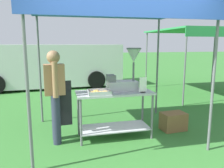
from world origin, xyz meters
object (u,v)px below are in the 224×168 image
donut_fryer (125,74)px  menu_sign (143,86)px  stall_canopy (113,13)px  supply_crate (173,121)px  donut_cart (115,105)px  vendor (55,92)px  neighbour_tent (205,32)px  donut_tray (99,93)px  van_white (48,65)px

donut_fryer → menu_sign: size_ratio=2.85×
stall_canopy → supply_crate: size_ratio=5.84×
donut_cart → supply_crate: size_ratio=2.75×
supply_crate → vendor: bearing=-179.4°
donut_cart → supply_crate: donut_cart is taller
neighbour_tent → donut_cart: bearing=-142.7°
donut_fryer → supply_crate: donut_fryer is taller
donut_cart → donut_tray: (-0.31, -0.14, 0.28)m
menu_sign → van_white: van_white is taller
donut_tray → menu_sign: bearing=-3.2°
stall_canopy → van_white: (-1.38, 5.42, -1.37)m
donut_tray → van_white: 5.75m
van_white → donut_tray: bearing=-79.3°
stall_canopy → vendor: size_ratio=1.82×
donut_fryer → vendor: donut_fryer is taller
vendor → neighbour_tent: neighbour_tent is taller
stall_canopy → menu_sign: (0.47, -0.28, -1.27)m
donut_cart → donut_fryer: donut_fryer is taller
neighbour_tent → supply_crate: bearing=-132.5°
donut_tray → menu_sign: (0.78, -0.04, 0.09)m
menu_sign → van_white: (-1.85, 5.70, -0.10)m
donut_cart → neighbour_tent: bearing=37.3°
vendor → neighbour_tent: bearing=30.8°
stall_canopy → donut_fryer: (0.23, -0.02, -1.09)m
vendor → neighbour_tent: 5.91m
stall_canopy → donut_cart: bearing=-90.0°
donut_tray → neighbour_tent: 5.41m
donut_tray → neighbour_tent: size_ratio=0.12×
donut_cart → van_white: bearing=104.0°
donut_fryer → neighbour_tent: (3.70, 2.91, 0.96)m
stall_canopy → neighbour_tent: bearing=36.4°
donut_fryer → neighbour_tent: bearing=38.2°
vendor → donut_tray: bearing=-13.4°
neighbour_tent → menu_sign: bearing=-137.4°
donut_cart → donut_fryer: size_ratio=1.76×
van_white → menu_sign: bearing=-72.0°
vendor → stall_canopy: bearing=3.4°
donut_cart → stall_canopy: bearing=90.0°
donut_fryer → menu_sign: (0.25, -0.26, -0.18)m
donut_tray → stall_canopy: bearing=37.2°
donut_cart → supply_crate: 1.31m
stall_canopy → supply_crate: 2.41m
van_white → neighbour_tent: neighbour_tent is taller
vendor → van_white: 5.49m
donut_tray → vendor: (-0.73, 0.17, 0.02)m
donut_fryer → vendor: (-1.27, -0.05, -0.26)m
vendor → neighbour_tent: (4.96, 2.96, 1.22)m
menu_sign → supply_crate: (0.76, 0.24, -0.80)m
stall_canopy → donut_tray: stall_canopy is taller
vendor → menu_sign: bearing=-8.2°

